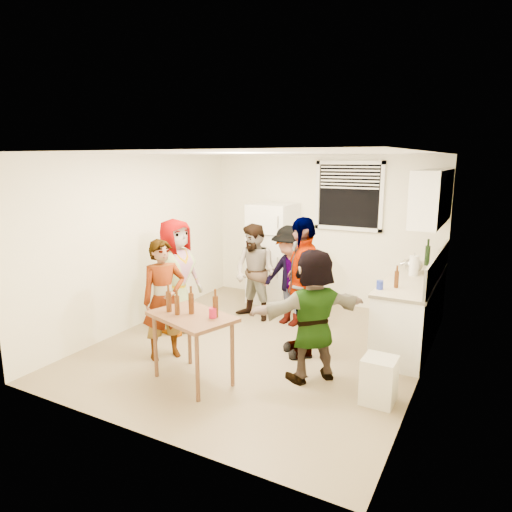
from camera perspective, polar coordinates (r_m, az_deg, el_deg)
The scene contains 23 objects.
room at distance 6.16m, azimuth 0.56°, elevation -11.24°, with size 4.00×4.50×2.50m, color white, non-canonical shape.
window at distance 7.57m, azimuth 11.53°, elevation 7.36°, with size 1.12×0.10×1.06m, color white, non-canonical shape.
refrigerator at distance 7.84m, azimuth 2.09°, elevation 0.36°, with size 0.70×0.70×1.70m, color white.
counter_lower at distance 6.55m, azimuth 18.84°, elevation -6.45°, with size 0.60×2.20×0.86m, color white.
countertop at distance 6.42m, azimuth 19.11°, elevation -2.63°, with size 0.64×2.22×0.04m, color beige.
backsplash at distance 6.34m, azimuth 21.77°, elevation -1.15°, with size 0.03×2.20×0.36m, color beige.
upper_cabinets at distance 6.43m, azimuth 21.20°, elevation 6.92°, with size 0.34×1.60×0.70m, color white.
kettle at distance 6.67m, azimuth 19.05°, elevation -1.94°, with size 0.26×0.22×0.22m, color silver, non-canonical shape.
paper_towel at distance 6.50m, azimuth 19.06°, elevation -2.29°, with size 0.12×0.12×0.27m, color white.
wine_bottle at distance 7.17m, azimuth 20.54°, elevation -1.09°, with size 0.07×0.07×0.29m, color black.
beer_bottle_counter at distance 5.81m, azimuth 17.09°, elevation -3.80°, with size 0.05×0.05×0.21m, color #47230C.
blue_cup at distance 5.69m, azimuth 15.19°, elevation -4.02°, with size 0.08×0.08×0.11m, color #2133AE.
picture_frame at distance 6.77m, azimuth 21.57°, elevation -1.20°, with size 0.02×0.20×0.17m, color gold.
trash_bin at distance 4.93m, azimuth 15.12°, elevation -14.65°, with size 0.33×0.33×0.48m, color silver.
serving_table at distance 5.34m, azimuth -7.76°, elevation -15.19°, with size 0.92×0.61×0.78m, color brown, non-canonical shape.
beer_bottle_table at distance 5.06m, azimuth -9.79°, elevation -7.22°, with size 0.06×0.06×0.21m, color #47230C.
red_cup at distance 4.92m, azimuth -5.42°, elevation -7.69°, with size 0.08×0.08×0.11m, color #B71638.
guest_grey at distance 6.80m, azimuth -9.70°, elevation -9.13°, with size 0.80×1.63×0.52m, color gray.
guest_stripe at distance 5.98m, azimuth -11.14°, elevation -12.22°, with size 0.54×1.49×0.36m, color #141933.
guest_back_left at distance 7.16m, azimuth -0.11°, elevation -7.84°, with size 0.72×1.48×0.56m, color brown.
guest_back_right at distance 6.97m, azimuth 4.15°, elevation -8.43°, with size 0.96×1.49×0.55m, color #47474C.
guest_black at distance 6.00m, azimuth 5.66°, elevation -11.97°, with size 1.03×1.76×0.43m, color black.
guest_orange at distance 5.39m, azimuth 6.94°, elevation -14.89°, with size 1.39×1.50×0.44m, color #EF9B4B.
Camera 1 is at (2.62, -5.02, 2.43)m, focal length 32.00 mm.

